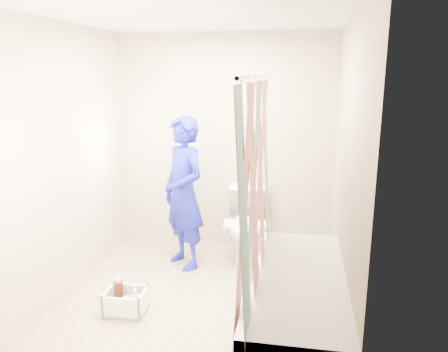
% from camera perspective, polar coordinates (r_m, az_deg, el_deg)
% --- Properties ---
extents(floor, '(2.60, 2.60, 0.00)m').
position_cam_1_polar(floor, '(4.07, -3.07, -15.64)').
color(floor, tan).
rests_on(floor, ground).
extents(ceiling, '(2.40, 2.60, 0.02)m').
position_cam_1_polar(ceiling, '(3.59, -3.58, 20.16)').
color(ceiling, silver).
rests_on(ceiling, wall_back).
extents(wall_back, '(2.40, 0.02, 2.40)m').
position_cam_1_polar(wall_back, '(4.90, 0.22, 4.30)').
color(wall_back, '#B5A98B').
rests_on(wall_back, ground).
extents(wall_front, '(2.40, 0.02, 2.40)m').
position_cam_1_polar(wall_front, '(2.44, -10.39, -5.38)').
color(wall_front, '#B5A98B').
rests_on(wall_front, ground).
extents(wall_left, '(0.02, 2.60, 2.40)m').
position_cam_1_polar(wall_left, '(4.09, -19.90, 1.65)').
color(wall_left, '#B5A98B').
rests_on(wall_left, ground).
extents(wall_right, '(0.02, 2.60, 2.40)m').
position_cam_1_polar(wall_right, '(3.57, 15.80, 0.31)').
color(wall_right, '#B5A98B').
rests_on(wall_right, ground).
extents(bathtub, '(0.70, 1.75, 0.50)m').
position_cam_1_polar(bathtub, '(3.49, 9.49, -16.16)').
color(bathtub, white).
rests_on(bathtub, ground).
extents(curtain_rod, '(0.02, 1.90, 0.02)m').
position_cam_1_polar(curtain_rod, '(3.05, 4.38, 12.86)').
color(curtain_rod, silver).
rests_on(curtain_rod, wall_back).
extents(shower_curtain, '(0.06, 1.75, 1.80)m').
position_cam_1_polar(shower_curtain, '(3.20, 4.08, -4.03)').
color(shower_curtain, white).
rests_on(shower_curtain, curtain_rod).
extents(toilet, '(0.50, 0.79, 0.77)m').
position_cam_1_polar(toilet, '(4.67, 3.00, -6.56)').
color(toilet, silver).
rests_on(toilet, ground).
extents(tank_lid, '(0.49, 0.25, 0.04)m').
position_cam_1_polar(tank_lid, '(4.53, 2.98, -6.30)').
color(tank_lid, white).
rests_on(tank_lid, toilet).
extents(tank_internals, '(0.19, 0.06, 0.25)m').
position_cam_1_polar(tank_internals, '(4.75, 2.58, -1.49)').
color(tank_internals, black).
rests_on(tank_internals, toilet).
extents(plumber, '(0.67, 0.66, 1.56)m').
position_cam_1_polar(plumber, '(4.45, -5.27, -2.25)').
color(plumber, navy).
rests_on(plumber, ground).
extents(cleaning_caddy, '(0.34, 0.28, 0.25)m').
position_cam_1_polar(cleaning_caddy, '(3.90, -12.54, -15.84)').
color(cleaning_caddy, white).
rests_on(cleaning_caddy, ground).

